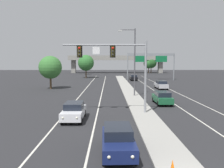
{
  "coord_description": "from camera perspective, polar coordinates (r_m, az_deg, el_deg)",
  "views": [
    {
      "loc": [
        -3.46,
        -9.1,
        5.38
      ],
      "look_at": [
        -3.2,
        13.08,
        3.2
      ],
      "focal_mm": 37.93,
      "sensor_mm": 36.0,
      "label": 1
    }
  ],
  "objects": [
    {
      "name": "edge_stripe_left",
      "position": [
        34.82,
        -8.17,
        -3.32
      ],
      "size": [
        0.14,
        100.0,
        0.01
      ],
      "primitive_type": "cube",
      "color": "silver",
      "rests_on": "ground"
    },
    {
      "name": "car_receding_silver",
      "position": [
        46.2,
        11.76,
        -0.17
      ],
      "size": [
        1.92,
        4.51,
        1.58
      ],
      "color": "#B7B7BC",
      "rests_on": "ground"
    },
    {
      "name": "tree_far_left_c",
      "position": [
        94.51,
        -6.31,
        4.2
      ],
      "size": [
        3.28,
        3.28,
        4.75
      ],
      "color": "#4C3823",
      "rests_on": "ground"
    },
    {
      "name": "car_oncoming_white",
      "position": [
        21.99,
        -9.17,
        -6.43
      ],
      "size": [
        1.83,
        4.48,
        1.58
      ],
      "color": "silver",
      "rests_on": "ground"
    },
    {
      "name": "tree_far_left_b",
      "position": [
        46.65,
        -14.65,
        3.9
      ],
      "size": [
        4.37,
        4.37,
        6.33
      ],
      "color": "#4C3823",
      "rests_on": "ground"
    },
    {
      "name": "traffic_cone_median_nose",
      "position": [
        11.82,
        14.38,
        -18.92
      ],
      "size": [
        0.36,
        0.36,
        0.74
      ],
      "color": "black",
      "rests_on": "median_island"
    },
    {
      "name": "tree_far_left_a",
      "position": [
        74.46,
        -6.31,
        5.08
      ],
      "size": [
        5.0,
        5.0,
        7.24
      ],
      "color": "#4C3823",
      "rests_on": "ground"
    },
    {
      "name": "street_lamp_median",
      "position": [
        35.65,
        5.14,
        6.26
      ],
      "size": [
        2.58,
        0.28,
        10.0
      ],
      "color": "#4C4C51",
      "rests_on": "median_island"
    },
    {
      "name": "median_island",
      "position": [
        27.83,
        6.51,
        -5.41
      ],
      "size": [
        2.4,
        110.0,
        0.15
      ],
      "primitive_type": "cube",
      "color": "#9E9B93",
      "rests_on": "ground"
    },
    {
      "name": "tree_far_right_b",
      "position": [
        105.02,
        8.84,
        4.94
      ],
      "size": [
        4.51,
        4.51,
        6.52
      ],
      "color": "#4C3823",
      "rests_on": "ground"
    },
    {
      "name": "overpass_bridge",
      "position": [
        104.77,
        1.22,
        5.84
      ],
      "size": [
        42.4,
        6.4,
        7.65
      ],
      "color": "gray",
      "rests_on": "ground"
    },
    {
      "name": "car_receding_green",
      "position": [
        30.08,
        12.03,
        -3.23
      ],
      "size": [
        1.85,
        4.48,
        1.58
      ],
      "color": "#195633",
      "rests_on": "ground"
    },
    {
      "name": "car_oncoming_navy",
      "position": [
        14.09,
        1.42,
        -13.27
      ],
      "size": [
        1.92,
        4.51,
        1.58
      ],
      "color": "#141E4C",
      "rests_on": "ground"
    },
    {
      "name": "edge_stripe_right",
      "position": [
        36.38,
        17.73,
        -3.15
      ],
      "size": [
        0.14,
        100.0,
        0.01
      ],
      "primitive_type": "cube",
      "color": "silver",
      "rests_on": "ground"
    },
    {
      "name": "lane_stripe_receding_center",
      "position": [
        35.48,
        12.65,
        -3.24
      ],
      "size": [
        0.14,
        100.0,
        0.01
      ],
      "primitive_type": "cube",
      "color": "silver",
      "rests_on": "ground"
    },
    {
      "name": "lane_stripe_oncoming_center",
      "position": [
        34.55,
        -2.73,
        -3.34
      ],
      "size": [
        0.14,
        100.0,
        0.01
      ],
      "primitive_type": "cube",
      "color": "silver",
      "rests_on": "ground"
    },
    {
      "name": "highway_sign_gantry",
      "position": [
        67.18,
        9.38,
        6.21
      ],
      "size": [
        13.28,
        0.42,
        7.5
      ],
      "color": "gray",
      "rests_on": "ground"
    },
    {
      "name": "overhead_signal_mast",
      "position": [
        23.65,
        1.61,
        5.6
      ],
      "size": [
        8.36,
        0.44,
        7.2
      ],
      "color": "gray",
      "rests_on": "median_island"
    },
    {
      "name": "tree_far_right_a",
      "position": [
        105.15,
        9.42,
        5.09
      ],
      "size": [
        4.8,
        4.8,
        6.95
      ],
      "color": "#4C3823",
      "rests_on": "ground"
    },
    {
      "name": "car_receding_black",
      "position": [
        64.97,
        5.21,
        1.57
      ],
      "size": [
        1.87,
        4.49,
        1.58
      ],
      "color": "black",
      "rests_on": "ground"
    }
  ]
}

